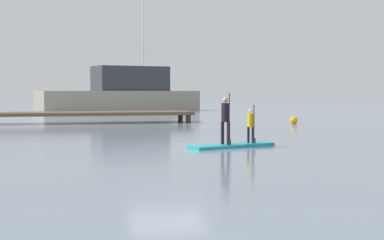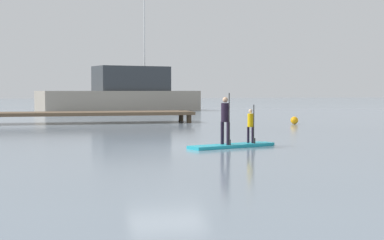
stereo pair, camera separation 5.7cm
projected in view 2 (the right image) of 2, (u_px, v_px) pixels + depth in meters
ground_plane at (167, 147)px, 18.97m from camera, size 240.00×240.00×0.00m
paddleboard_near at (233, 146)px, 18.94m from camera, size 3.12×1.62×0.10m
paddler_adult at (225, 117)px, 18.72m from camera, size 0.34×0.47×1.65m
paddler_child_solo at (251, 124)px, 19.29m from camera, size 0.25×0.38×1.26m
fishing_boat_white_large at (124, 94)px, 52.04m from camera, size 14.65×7.08×10.77m
floating_dock at (73, 114)px, 32.64m from camera, size 13.38×2.63×0.63m
mooring_buoy_mid at (294, 120)px, 31.93m from camera, size 0.41×0.41×0.41m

